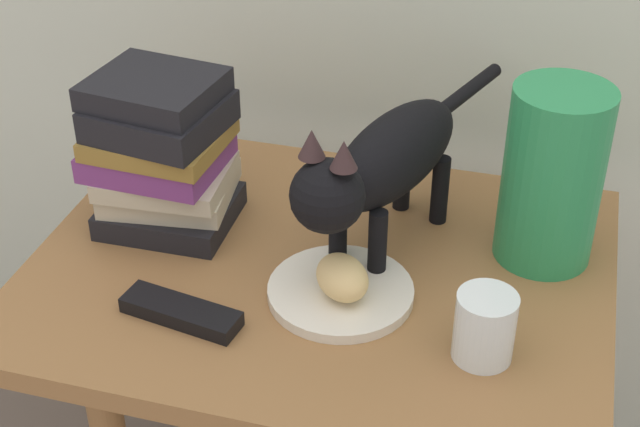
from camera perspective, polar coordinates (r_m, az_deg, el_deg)
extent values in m
cube|color=olive|center=(1.23, 0.00, -3.69)|extent=(0.75, 0.58, 0.03)
cylinder|color=olive|center=(1.63, -5.32, -6.28)|extent=(0.04, 0.04, 0.56)
cylinder|color=olive|center=(1.56, 9.98, -8.97)|extent=(0.04, 0.04, 0.56)
cylinder|color=silver|center=(1.17, 1.26, -4.80)|extent=(0.18, 0.18, 0.01)
ellipsoid|color=#E0BC7A|center=(1.14, 1.37, -3.92)|extent=(0.10, 0.10, 0.05)
cylinder|color=black|center=(1.17, 3.52, -1.96)|extent=(0.02, 0.02, 0.10)
cylinder|color=black|center=(1.20, 1.10, -1.00)|extent=(0.02, 0.02, 0.10)
cylinder|color=black|center=(1.29, 7.33, 1.43)|extent=(0.02, 0.02, 0.10)
cylinder|color=black|center=(1.31, 5.05, 2.24)|extent=(0.02, 0.02, 0.10)
ellipsoid|color=black|center=(1.20, 4.62, 3.67)|extent=(0.17, 0.28, 0.11)
sphere|color=black|center=(1.08, 0.45, 1.09)|extent=(0.09, 0.09, 0.09)
cone|color=#332224|center=(1.04, 1.46, 3.62)|extent=(0.03, 0.03, 0.03)
cone|color=#332224|center=(1.06, -0.51, 4.30)|extent=(0.03, 0.03, 0.03)
cylinder|color=black|center=(1.36, 9.13, 7.48)|extent=(0.07, 0.16, 0.02)
cube|color=black|center=(1.31, -9.10, 0.17)|extent=(0.18, 0.15, 0.03)
cube|color=#BCB299|center=(1.30, -9.11, 1.56)|extent=(0.18, 0.16, 0.03)
cube|color=#BCB299|center=(1.28, -9.35, 2.26)|extent=(0.17, 0.15, 0.03)
cube|color=#72337A|center=(1.27, -9.89, 3.50)|extent=(0.18, 0.15, 0.03)
cube|color=olive|center=(1.25, -9.78, 4.55)|extent=(0.17, 0.15, 0.02)
cube|color=black|center=(1.23, -9.78, 5.87)|extent=(0.18, 0.17, 0.04)
cube|color=black|center=(1.22, -10.08, 7.49)|extent=(0.17, 0.16, 0.03)
cylinder|color=#288C51|center=(1.21, 14.00, 2.23)|extent=(0.13, 0.13, 0.24)
cylinder|color=silver|center=(1.08, 10.01, -6.82)|extent=(0.07, 0.07, 0.08)
cylinder|color=silver|center=(1.09, 9.91, -7.63)|extent=(0.06, 0.06, 0.04)
cube|color=black|center=(1.14, -8.47, -5.96)|extent=(0.16, 0.07, 0.02)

